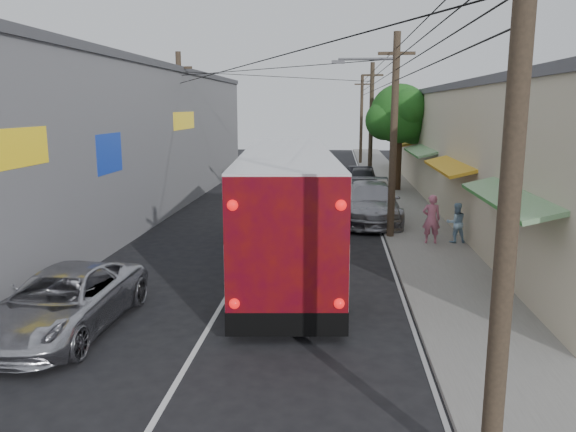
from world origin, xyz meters
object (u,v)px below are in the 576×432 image
jeepney (63,302)px  parked_suv (371,203)px  coach_bus (287,205)px  parked_car_mid (362,180)px  pedestrian_far (456,223)px  pedestrian_near (431,219)px  parked_car_far (361,178)px

jeepney → parked_suv: 15.74m
coach_bus → jeepney: (-4.71, -6.33, -1.25)m
jeepney → parked_car_mid: size_ratio=1.14×
parked_suv → pedestrian_far: size_ratio=4.02×
coach_bus → parked_suv: coach_bus is taller
pedestrian_near → jeepney: bearing=42.2°
jeepney → coach_bus: bearing=55.2°
jeepney → pedestrian_near: size_ratio=2.82×
jeepney → pedestrian_far: bearing=42.4°
parked_car_mid → pedestrian_near: (2.01, -13.48, 0.26)m
jeepney → parked_car_mid: parked_car_mid is taller
jeepney → parked_car_far: jeepney is taller
parked_car_far → pedestrian_near: 15.33m
parked_car_far → pedestrian_far: 15.30m
jeepney → parked_suv: (7.94, 13.58, 0.16)m
parked_car_far → pedestrian_far: (2.97, -15.01, 0.19)m
pedestrian_far → parked_car_far: bearing=-88.4°
parked_car_mid → pedestrian_far: bearing=-73.7°
coach_bus → parked_car_mid: size_ratio=2.91×
parked_car_mid → pedestrian_near: pedestrian_near is taller
jeepney → pedestrian_far: (10.91, 9.33, 0.16)m
coach_bus → parked_car_far: bearing=74.8°
jeepney → parked_suv: parked_suv is taller
parked_car_mid → parked_suv: bearing=-86.3°
parked_car_mid → pedestrian_far: pedestrian_far is taller
parked_car_mid → parked_car_far: size_ratio=1.09×
parked_suv → parked_car_far: (0.00, 10.76, -0.19)m
coach_bus → parked_car_mid: 16.66m
coach_bus → parked_car_mid: (3.23, 16.30, -1.19)m
jeepney → parked_suv: size_ratio=0.85×
parked_car_far → pedestrian_near: (2.01, -15.19, 0.35)m
pedestrian_near → coach_bus: bearing=27.9°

